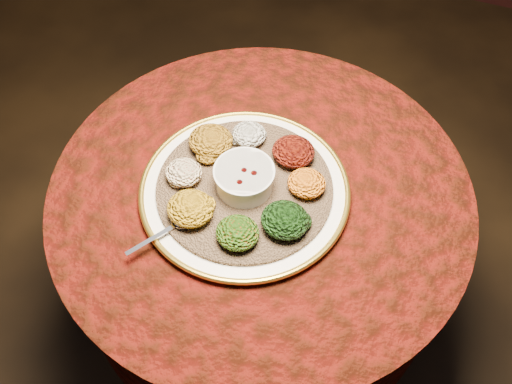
% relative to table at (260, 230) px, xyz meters
% --- Properties ---
extents(table, '(0.96, 0.96, 0.73)m').
position_rel_table_xyz_m(table, '(0.00, 0.00, 0.00)').
color(table, black).
rests_on(table, ground).
extents(platter, '(0.58, 0.58, 0.02)m').
position_rel_table_xyz_m(platter, '(-0.03, -0.03, 0.19)').
color(platter, white).
rests_on(platter, table).
extents(injera, '(0.42, 0.42, 0.01)m').
position_rel_table_xyz_m(injera, '(-0.03, -0.03, 0.20)').
color(injera, '#846142').
rests_on(injera, platter).
extents(stew_bowl, '(0.13, 0.13, 0.06)m').
position_rel_table_xyz_m(stew_bowl, '(-0.03, -0.03, 0.24)').
color(stew_bowl, silver).
rests_on(stew_bowl, injera).
extents(spoon, '(0.10, 0.13, 0.01)m').
position_rel_table_xyz_m(spoon, '(-0.12, -0.17, 0.21)').
color(spoon, silver).
rests_on(spoon, injera).
extents(portion_ayib, '(0.08, 0.08, 0.04)m').
position_rel_table_xyz_m(portion_ayib, '(-0.07, 0.10, 0.23)').
color(portion_ayib, beige).
rests_on(portion_ayib, injera).
extents(portion_kitfo, '(0.10, 0.09, 0.05)m').
position_rel_table_xyz_m(portion_kitfo, '(0.05, 0.09, 0.23)').
color(portion_kitfo, black).
rests_on(portion_kitfo, injera).
extents(portion_tikil, '(0.08, 0.08, 0.04)m').
position_rel_table_xyz_m(portion_tikil, '(0.10, 0.01, 0.23)').
color(portion_tikil, '#C27F10').
rests_on(portion_tikil, injera).
extents(portion_gomen, '(0.10, 0.10, 0.05)m').
position_rel_table_xyz_m(portion_gomen, '(0.09, -0.09, 0.23)').
color(portion_gomen, black).
rests_on(portion_gomen, injera).
extents(portion_mixveg, '(0.09, 0.09, 0.04)m').
position_rel_table_xyz_m(portion_mixveg, '(0.01, -0.16, 0.23)').
color(portion_mixveg, '#A6280A').
rests_on(portion_mixveg, injera).
extents(portion_kik, '(0.10, 0.10, 0.05)m').
position_rel_table_xyz_m(portion_kik, '(-0.10, -0.14, 0.23)').
color(portion_kik, '#BE8610').
rests_on(portion_kik, injera).
extents(portion_timatim, '(0.08, 0.08, 0.04)m').
position_rel_table_xyz_m(portion_timatim, '(-0.16, -0.05, 0.23)').
color(portion_timatim, maroon).
rests_on(portion_timatim, injera).
extents(portion_shiro, '(0.10, 0.10, 0.05)m').
position_rel_table_xyz_m(portion_shiro, '(-0.14, 0.05, 0.23)').
color(portion_shiro, '#8B5E10').
rests_on(portion_shiro, injera).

